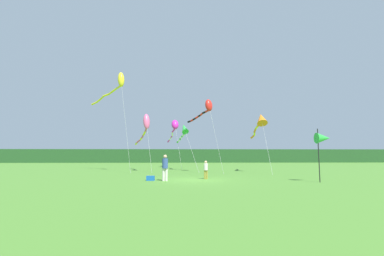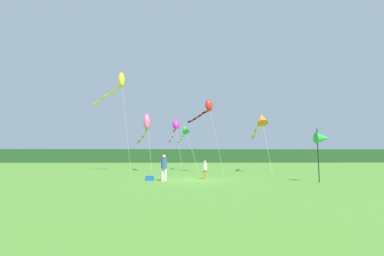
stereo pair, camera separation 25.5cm
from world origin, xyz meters
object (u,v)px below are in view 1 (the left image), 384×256
Objects in this scene: banner_flag_pole at (323,139)px; kite_green at (184,130)px; kite_red at (207,108)px; kite_rainbow at (145,126)px; person_adult at (165,166)px; cooler_box at (151,178)px; kite_magenta at (174,127)px; person_child at (206,169)px; kite_yellow at (117,84)px; kite_orange at (261,120)px.

kite_green reaches higher than banner_flag_pole.
kite_red is 7.03m from kite_rainbow.
cooler_box is (-0.99, 0.34, -0.81)m from person_adult.
banner_flag_pole is at bearing -63.21° from kite_magenta.
kite_magenta is at bearing 99.08° from person_child.
kite_magenta is at bearing 116.79° from banner_flag_pole.
person_child is at bearing -45.65° from kite_yellow.
kite_red is 10.75m from kite_magenta.
kite_magenta is at bearing 132.16° from kite_orange.
cooler_box is 14.44m from kite_yellow.
person_adult is 3.17m from person_child.
person_adult is at bearing -95.93° from kite_green.
person_adult is at bearing -19.07° from cooler_box.
banner_flag_pole reaches higher than cooler_box.
kite_magenta is 1.41× the size of kite_orange.
person_child is 15.23m from kite_yellow.
kite_yellow is 1.35× the size of kite_orange.
kite_red reaches higher than kite_green.
kite_yellow is (-5.92, 10.33, 8.37)m from person_adult.
kite_red is (4.63, 8.34, 6.38)m from cooler_box.
kite_red is at bearing 123.39° from banner_flag_pole.
kite_orange reaches higher than kite_rainbow.
kite_red is at bearing 60.99° from cooler_box.
person_child is 0.13× the size of kite_yellow.
person_adult is 0.17× the size of kite_yellow.
person_child is at bearing 25.24° from person_adult.
banner_flag_pole is at bearing -19.72° from person_child.
cooler_box is 11.59m from kite_rainbow.
kite_orange reaches higher than cooler_box.
kite_red reaches higher than banner_flag_pole.
kite_red reaches higher than kite_orange.
kite_orange is 8.92m from kite_green.
kite_red reaches higher than kite_magenta.
kite_yellow reaches higher than kite_orange.
kite_orange is (9.13, -10.08, -0.37)m from kite_magenta.
kite_red reaches higher than kite_rainbow.
cooler_box is 0.06× the size of kite_green.
kite_orange is at bearing -47.84° from kite_magenta.
kite_orange is 12.25m from kite_rainbow.
kite_green is at bearing 97.57° from person_child.
kite_rainbow is (-2.94, -8.02, -0.79)m from kite_magenta.
kite_orange is at bearing -9.71° from kite_rainbow.
banner_flag_pole is 17.90m from kite_rainbow.
kite_rainbow reaches higher than person_child.
banner_flag_pole reaches higher than person_adult.
cooler_box is at bearing -119.01° from kite_red.
kite_green is at bearing 26.33° from kite_rainbow.
banner_flag_pole is 12.52m from kite_red.
kite_orange is at bearing 43.38° from person_adult.
kite_rainbow is (-1.88, 10.42, 4.71)m from cooler_box.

